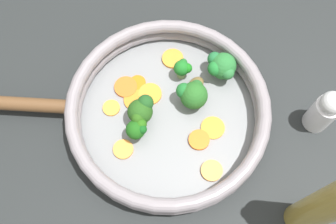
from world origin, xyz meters
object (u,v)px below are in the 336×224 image
Objects in this scene: carrot_slice_0 at (138,83)px; mushroom_piece_1 at (197,84)px; carrot_slice_9 at (126,87)px; skillet at (168,117)px; carrot_slice_1 at (212,171)px; carrot_slice_8 at (199,140)px; broccoli_floret_1 at (193,94)px; carrot_slice_5 at (213,128)px; broccoli_floret_2 at (137,129)px; carrot_slice_6 at (136,100)px; carrot_slice_7 at (173,59)px; carrot_slice_4 at (123,149)px; broccoli_floret_0 at (183,68)px; carrot_slice_2 at (150,94)px; oil_bottle at (323,207)px; carrot_slice_3 at (111,108)px; salt_shaker at (325,111)px; mushroom_piece_0 at (141,106)px; broccoli_floret_4 at (222,66)px; broccoli_floret_3 at (141,111)px.

mushroom_piece_1 is (-0.08, -0.07, 0.01)m from carrot_slice_0.
skillet is at bearing -174.04° from carrot_slice_9.
carrot_slice_1 and carrot_slice_8 have the same top height.
broccoli_floret_1 reaches higher than skillet.
carrot_slice_5 is 0.13m from broccoli_floret_2.
carrot_slice_9 is 0.76× the size of broccoli_floret_1.
carrot_slice_7 is at bearing -87.20° from carrot_slice_6.
skillet is 0.10m from carrot_slice_4.
broccoli_floret_2 is (-0.08, 0.05, 0.03)m from carrot_slice_9.
broccoli_floret_1 reaches higher than broccoli_floret_0.
carrot_slice_9 is 1.31× the size of mushroom_piece_1.
mushroom_piece_1 is (-0.05, -0.07, 0.00)m from carrot_slice_2.
carrot_slice_5 is 1.14× the size of carrot_slice_8.
carrot_slice_7 is (0.07, -0.09, 0.01)m from skillet.
carrot_slice_5 is 0.15m from carrot_slice_7.
mushroom_piece_1 is (-0.03, 0.00, -0.02)m from broccoli_floret_0.
carrot_slice_4 is at bearing 105.44° from carrot_slice_7.
mushroom_piece_1 is (0.07, -0.08, 0.00)m from carrot_slice_8.
carrot_slice_6 is (0.01, 0.02, -0.00)m from carrot_slice_2.
carrot_slice_0 is (0.08, -0.01, 0.01)m from skillet.
broccoli_floret_0 is 0.15× the size of oil_bottle.
carrot_slice_3 and carrot_slice_4 have the same top height.
carrot_slice_4 is 0.33× the size of salt_shaker.
carrot_slice_6 is (0.06, 0.02, 0.01)m from skillet.
mushroom_piece_0 reaches higher than carrot_slice_3.
broccoli_floret_4 is at bearing -119.97° from carrot_slice_6.
broccoli_floret_1 reaches higher than carrot_slice_5.
carrot_slice_2 is 0.07m from carrot_slice_3.
salt_shaker is at bearing -147.28° from broccoli_floret_1.
carrot_slice_0 is 0.16m from carrot_slice_5.
mushroom_piece_0 is at bearing -42.93° from broccoli_floret_3.
carrot_slice_9 reaches higher than carrot_slice_5.
carrot_slice_4 and carrot_slice_7 have the same top height.
carrot_slice_1 is at bearing 177.33° from mushroom_piece_0.
broccoli_floret_1 is at bearing -119.02° from broccoli_floret_3.
broccoli_floret_0 is 0.75× the size of broccoli_floret_3.
oil_bottle reaches higher than skillet.
carrot_slice_6 is (0.14, 0.05, 0.00)m from carrot_slice_5.
skillet is 0.12m from carrot_slice_1.
broccoli_floret_1 reaches higher than carrot_slice_4.
salt_shaker is (-0.27, -0.08, 0.03)m from carrot_slice_7.
carrot_slice_7 is 0.04m from broccoli_floret_0.
carrot_slice_3 is at bearing 68.99° from broccoli_floret_0.
carrot_slice_9 is 0.74× the size of broccoli_floret_3.
skillet is 0.13m from broccoli_floret_4.
salt_shaker is at bearing -166.48° from broccoli_floret_4.
carrot_slice_2 is at bearing 52.32° from mushroom_piece_1.
carrot_slice_8 is 1.37× the size of mushroom_piece_0.
carrot_slice_9 is 0.34m from salt_shaker.
broccoli_floret_4 reaches higher than carrot_slice_7.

